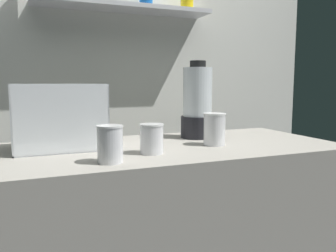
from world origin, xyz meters
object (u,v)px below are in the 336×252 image
juice_cup_beet_far_left (110,146)px  juice_cup_carrot_left (152,140)px  blender_pitcher (197,105)px  juice_cup_mango_middle (214,131)px  carrot_display_bin (64,129)px

juice_cup_beet_far_left → juice_cup_carrot_left: juice_cup_beet_far_left is taller
blender_pitcher → juice_cup_mango_middle: 0.22m
carrot_display_bin → blender_pitcher: bearing=5.6°
blender_pitcher → juice_cup_beet_far_left: size_ratio=2.94×
juice_cup_beet_far_left → carrot_display_bin: bearing=111.3°
carrot_display_bin → juice_cup_mango_middle: 0.60m
blender_pitcher → juice_cup_carrot_left: bearing=-140.0°
carrot_display_bin → juice_cup_mango_middle: size_ratio=2.56×
juice_cup_beet_far_left → blender_pitcher: bearing=35.9°
juice_cup_mango_middle → juice_cup_carrot_left: bearing=-167.2°
juice_cup_beet_far_left → juice_cup_mango_middle: bearing=18.3°
juice_cup_carrot_left → blender_pitcher: bearing=40.0°
carrot_display_bin → blender_pitcher: 0.61m
blender_pitcher → juice_cup_mango_middle: size_ratio=2.69×
juice_cup_carrot_left → juice_cup_mango_middle: (0.29, 0.07, 0.01)m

